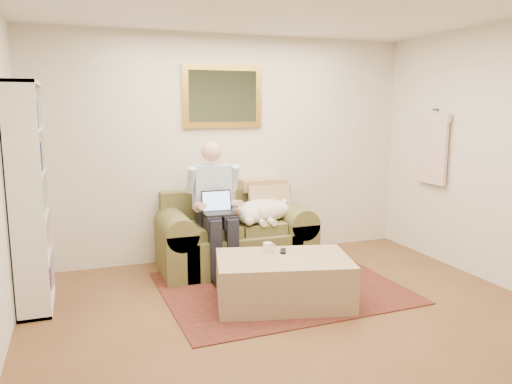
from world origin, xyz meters
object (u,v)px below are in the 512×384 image
seated_man (216,209)px  laptop (218,207)px  bookshelf (29,197)px  coffee_mug (268,248)px  sofa (235,242)px  ottoman (283,280)px  sleeping_dog (263,210)px

seated_man → laptop: seated_man is taller
bookshelf → coffee_mug: bearing=-15.0°
seated_man → bookshelf: (-1.78, -0.29, 0.29)m
sofa → coffee_mug: sofa is taller
coffee_mug → seated_man: bearing=107.5°
laptop → ottoman: (0.35, -0.95, -0.52)m
seated_man → bookshelf: 1.83m
sofa → coffee_mug: size_ratio=16.80×
sofa → laptop: 0.56m
sofa → bookshelf: size_ratio=0.84×
seated_man → sleeping_dog: (0.55, 0.07, -0.06)m
laptop → sofa: bearing=41.0°
laptop → bookshelf: bookshelf is taller
seated_man → coffee_mug: seated_man is taller
sofa → coffee_mug: (0.01, -0.99, 0.19)m
seated_man → bookshelf: bookshelf is taller
seated_man → coffee_mug: size_ratio=14.13×
ottoman → laptop: bearing=110.0°
sleeping_dog → coffee_mug: 0.96m
coffee_mug → bookshelf: bearing=165.0°
sleeping_dog → bookshelf: 2.39m
coffee_mug → sofa: bearing=90.6°
sofa → laptop: size_ratio=5.15×
seated_man → coffee_mug: 0.90m
sofa → ottoman: size_ratio=1.41×
sleeping_dog → ottoman: bearing=-100.8°
sofa → laptop: (-0.25, -0.22, 0.45)m
seated_man → sofa: bearing=31.5°
laptop → sleeping_dog: 0.58m
ottoman → sofa: bearing=94.6°
laptop → ottoman: size_ratio=0.27×
sofa → laptop: laptop is taller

